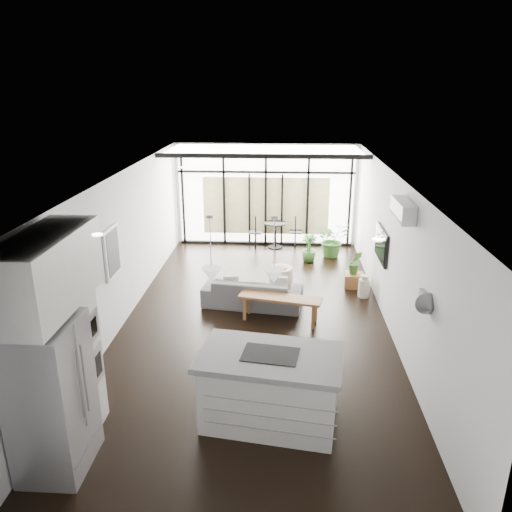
# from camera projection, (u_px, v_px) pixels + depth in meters

# --- Properties ---
(floor) EXTENTS (5.00, 10.00, 0.00)m
(floor) POSITION_uv_depth(u_px,v_px,m) (255.00, 323.00, 9.53)
(floor) COLOR black
(floor) RESTS_ON ground
(ceiling) EXTENTS (5.00, 10.00, 0.00)m
(ceiling) POSITION_uv_depth(u_px,v_px,m) (255.00, 177.00, 8.61)
(ceiling) COLOR silver
(ceiling) RESTS_ON ground
(wall_left) EXTENTS (0.02, 10.00, 2.80)m
(wall_left) POSITION_uv_depth(u_px,v_px,m) (120.00, 251.00, 9.21)
(wall_left) COLOR silver
(wall_left) RESTS_ON ground
(wall_right) EXTENTS (0.02, 10.00, 2.80)m
(wall_right) POSITION_uv_depth(u_px,v_px,m) (394.00, 256.00, 8.93)
(wall_right) COLOR silver
(wall_right) RESTS_ON ground
(wall_back) EXTENTS (5.00, 0.02, 2.80)m
(wall_back) POSITION_uv_depth(u_px,v_px,m) (266.00, 195.00, 13.78)
(wall_back) COLOR silver
(wall_back) RESTS_ON ground
(wall_front) EXTENTS (5.00, 0.02, 2.80)m
(wall_front) POSITION_uv_depth(u_px,v_px,m) (221.00, 439.00, 4.36)
(wall_front) COLOR silver
(wall_front) RESTS_ON ground
(glazing) EXTENTS (5.00, 0.20, 2.80)m
(glazing) POSITION_uv_depth(u_px,v_px,m) (266.00, 196.00, 13.67)
(glazing) COLOR black
(glazing) RESTS_ON ground
(skylight) EXTENTS (4.70, 1.90, 0.06)m
(skylight) POSITION_uv_depth(u_px,v_px,m) (265.00, 149.00, 12.39)
(skylight) COLOR silver
(skylight) RESTS_ON ceiling
(neighbour_building) EXTENTS (3.50, 0.02, 1.60)m
(neighbour_building) POSITION_uv_depth(u_px,v_px,m) (266.00, 206.00, 13.83)
(neighbour_building) COLOR beige
(neighbour_building) RESTS_ON ground
(island) EXTENTS (2.01, 1.37, 1.02)m
(island) POSITION_uv_depth(u_px,v_px,m) (270.00, 388.00, 6.62)
(island) COLOR silver
(island) RESTS_ON floor
(cooktop) EXTENTS (0.79, 0.58, 0.01)m
(cooktop) POSITION_uv_depth(u_px,v_px,m) (270.00, 354.00, 6.45)
(cooktop) COLOR black
(cooktop) RESTS_ON island
(fridge) EXTENTS (0.73, 0.91, 1.88)m
(fridge) POSITION_uv_depth(u_px,v_px,m) (52.00, 397.00, 5.71)
(fridge) COLOR gray
(fridge) RESTS_ON floor
(appliance_column) EXTENTS (0.58, 0.61, 2.26)m
(appliance_column) POSITION_uv_depth(u_px,v_px,m) (70.00, 352.00, 6.31)
(appliance_column) COLOR silver
(appliance_column) RESTS_ON floor
(upper_cabinets) EXTENTS (0.62, 1.75, 0.86)m
(upper_cabinets) POSITION_uv_depth(u_px,v_px,m) (47.00, 272.00, 5.57)
(upper_cabinets) COLOR silver
(upper_cabinets) RESTS_ON wall_left
(pendant_left) EXTENTS (0.26, 0.26, 0.18)m
(pendant_left) POSITION_uv_depth(u_px,v_px,m) (212.00, 275.00, 6.39)
(pendant_left) COLOR silver
(pendant_left) RESTS_ON ceiling
(pendant_right) EXTENTS (0.26, 0.26, 0.18)m
(pendant_right) POSITION_uv_depth(u_px,v_px,m) (274.00, 276.00, 6.35)
(pendant_right) COLOR silver
(pendant_right) RESTS_ON ceiling
(sofa) EXTENTS (2.07, 0.85, 0.78)m
(sofa) POSITION_uv_depth(u_px,v_px,m) (253.00, 287.00, 10.17)
(sofa) COLOR #49494B
(sofa) RESTS_ON floor
(console_bench) EXTENTS (1.61, 0.72, 0.50)m
(console_bench) POSITION_uv_depth(u_px,v_px,m) (280.00, 309.00, 9.54)
(console_bench) COLOR brown
(console_bench) RESTS_ON floor
(pouf) EXTENTS (0.61, 0.61, 0.43)m
(pouf) POSITION_uv_depth(u_px,v_px,m) (281.00, 277.00, 11.21)
(pouf) COLOR beige
(pouf) RESTS_ON floor
(crate) EXTENTS (0.45, 0.45, 0.31)m
(crate) POSITION_uv_depth(u_px,v_px,m) (354.00, 280.00, 11.17)
(crate) COLOR brown
(crate) RESTS_ON floor
(plant_tall) EXTENTS (1.13, 1.17, 0.72)m
(plant_tall) POSITION_uv_depth(u_px,v_px,m) (332.00, 243.00, 13.06)
(plant_tall) COLOR #326425
(plant_tall) RESTS_ON floor
(plant_med) EXTENTS (0.64, 0.81, 0.40)m
(plant_med) POSITION_uv_depth(u_px,v_px,m) (309.00, 254.00, 12.74)
(plant_med) COLOR #326425
(plant_med) RESTS_ON floor
(plant_crate) EXTENTS (0.34, 0.57, 0.24)m
(plant_crate) POSITION_uv_depth(u_px,v_px,m) (355.00, 269.00, 11.08)
(plant_crate) COLOR #326425
(plant_crate) RESTS_ON crate
(milk_can) EXTENTS (0.25, 0.25, 0.49)m
(milk_can) POSITION_uv_depth(u_px,v_px,m) (364.00, 286.00, 10.62)
(milk_can) COLOR beige
(milk_can) RESTS_ON floor
(bistro_set) EXTENTS (1.59, 0.77, 0.74)m
(bistro_set) POSITION_uv_depth(u_px,v_px,m) (275.00, 235.00, 13.75)
(bistro_set) COLOR black
(bistro_set) RESTS_ON floor
(tv) EXTENTS (0.05, 1.10, 0.65)m
(tv) POSITION_uv_depth(u_px,v_px,m) (381.00, 244.00, 9.91)
(tv) COLOR black
(tv) RESTS_ON wall_right
(ac_unit) EXTENTS (0.22, 0.90, 0.30)m
(ac_unit) POSITION_uv_depth(u_px,v_px,m) (403.00, 210.00, 7.84)
(ac_unit) COLOR silver
(ac_unit) RESTS_ON wall_right
(framed_art) EXTENTS (0.04, 0.70, 0.90)m
(framed_art) POSITION_uv_depth(u_px,v_px,m) (112.00, 252.00, 8.68)
(framed_art) COLOR black
(framed_art) RESTS_ON wall_left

